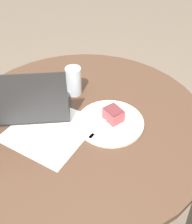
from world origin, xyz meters
name	(u,v)px	position (x,y,z in m)	size (l,w,h in m)	color
ground_plane	(87,210)	(0.00, 0.00, 0.00)	(12.00, 12.00, 0.00)	#6B5B4C
dining_table	(84,145)	(0.00, 0.00, 0.58)	(1.03, 1.03, 0.76)	#4C3323
paper_document	(50,130)	(-0.12, 0.08, 0.76)	(0.33, 0.33, 0.00)	white
plate	(110,122)	(0.00, -0.12, 0.77)	(0.26, 0.26, 0.01)	silver
cake_slice	(113,114)	(0.01, -0.13, 0.80)	(0.09, 0.09, 0.05)	#B74C51
fork	(99,128)	(-0.05, -0.09, 0.77)	(0.17, 0.05, 0.00)	silver
water_glass	(74,81)	(0.13, 0.10, 0.82)	(0.07, 0.07, 0.13)	silver
laptop	(33,105)	(-0.06, 0.19, 0.81)	(0.32, 0.35, 0.24)	#2D2D2D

